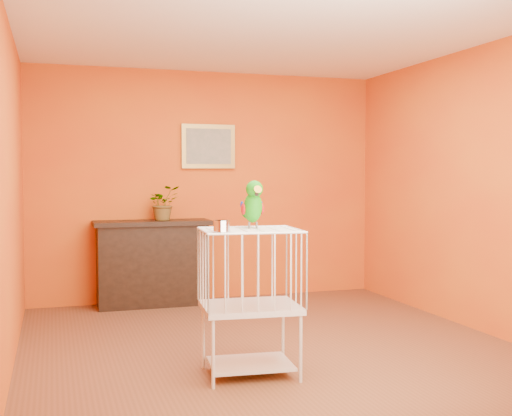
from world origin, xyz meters
name	(u,v)px	position (x,y,z in m)	size (l,w,h in m)	color
ground	(272,348)	(0.00, 0.00, 0.00)	(4.50, 4.50, 0.00)	brown
room_shell	(272,156)	(0.00, 0.00, 1.58)	(4.50, 4.50, 4.50)	#D25F13
console_cabinet	(152,263)	(-0.68, 2.03, 0.47)	(1.25, 0.45, 0.93)	black
potted_plant	(164,207)	(-0.55, 2.02, 1.08)	(0.34, 0.38, 0.29)	#26722D
framed_picture	(208,146)	(0.00, 2.22, 1.75)	(0.62, 0.04, 0.50)	#B39340
birdcage	(250,300)	(-0.38, -0.62, 0.54)	(0.72, 0.58, 1.04)	beige
feed_cup	(221,226)	(-0.63, -0.80, 1.09)	(0.11, 0.11, 0.08)	silver
parrot	(253,204)	(-0.33, -0.55, 1.22)	(0.17, 0.31, 0.35)	#59544C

